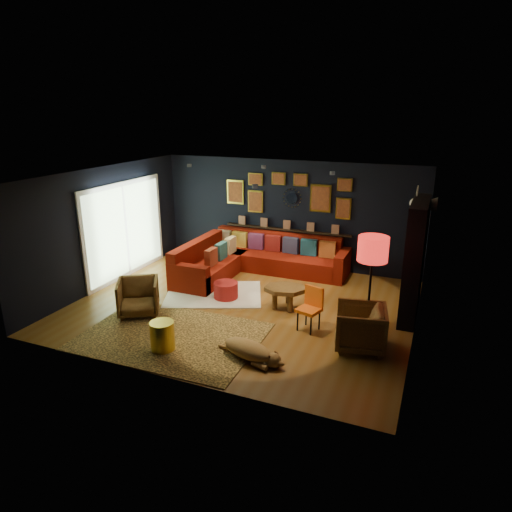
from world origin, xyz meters
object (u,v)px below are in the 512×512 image
at_px(armchair_left, 138,295).
at_px(dog, 248,346).
at_px(gold_stool, 162,336).
at_px(pouf, 226,290).
at_px(floor_lamp, 373,253).
at_px(sectional, 250,260).
at_px(orange_chair, 311,305).
at_px(coffee_table, 285,291).
at_px(armchair_right, 360,326).

xyz_separation_m(armchair_left, dog, (2.59, -0.71, -0.17)).
xyz_separation_m(gold_stool, dog, (1.40, 0.28, -0.03)).
xyz_separation_m(pouf, floor_lamp, (2.97, -0.60, 1.34)).
relative_size(sectional, orange_chair, 4.34).
distance_m(armchair_left, gold_stool, 1.56).
xyz_separation_m(sectional, pouf, (0.14, -1.61, -0.13)).
relative_size(pouf, dog, 0.40).
bearing_deg(dog, floor_lamp, 56.76).
relative_size(pouf, armchair_left, 0.66).
bearing_deg(floor_lamp, dog, -138.90).
relative_size(coffee_table, floor_lamp, 0.54).
relative_size(armchair_right, dog, 0.65).
distance_m(armchair_left, armchair_right, 4.15).
xyz_separation_m(coffee_table, floor_lamp, (1.69, -0.62, 1.17)).
height_order(coffee_table, armchair_right, armchair_right).
distance_m(sectional, armchair_left, 3.09).
bearing_deg(gold_stool, pouf, 89.25).
height_order(sectional, pouf, sectional).
bearing_deg(pouf, coffee_table, 0.72).
height_order(coffee_table, armchair_left, armchair_left).
distance_m(coffee_table, floor_lamp, 2.14).
height_order(pouf, floor_lamp, floor_lamp).
bearing_deg(dog, gold_stool, -152.92).
bearing_deg(armchair_left, pouf, 14.53).
bearing_deg(sectional, floor_lamp, -35.35).
distance_m(coffee_table, armchair_right, 1.92).
xyz_separation_m(sectional, armchair_left, (-1.08, -2.89, 0.06)).
distance_m(pouf, gold_stool, 2.28).
bearing_deg(gold_stool, floor_lamp, 29.27).
distance_m(orange_chair, dog, 1.52).
bearing_deg(armchair_right, sectional, -141.23).
relative_size(sectional, armchair_right, 4.24).
bearing_deg(armchair_right, orange_chair, -121.60).
bearing_deg(floor_lamp, sectional, 144.65).
bearing_deg(orange_chair, armchair_right, -4.05).
bearing_deg(floor_lamp, pouf, 168.57).
bearing_deg(coffee_table, armchair_right, -31.54).
xyz_separation_m(armchair_left, armchair_right, (4.14, 0.30, 0.02)).
distance_m(gold_stool, orange_chair, 2.61).
relative_size(orange_chair, dog, 0.64).
relative_size(sectional, dog, 2.76).
distance_m(sectional, coffee_table, 2.14).
bearing_deg(floor_lamp, armchair_right, -97.32).
relative_size(armchair_left, floor_lamp, 0.42).
bearing_deg(dog, armchair_left, -179.76).
height_order(sectional, coffee_table, sectional).
bearing_deg(floor_lamp, coffee_table, 159.94).
relative_size(coffee_table, dog, 0.79).
bearing_deg(armchair_left, armchair_right, -27.87).
bearing_deg(gold_stool, dog, 11.42).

